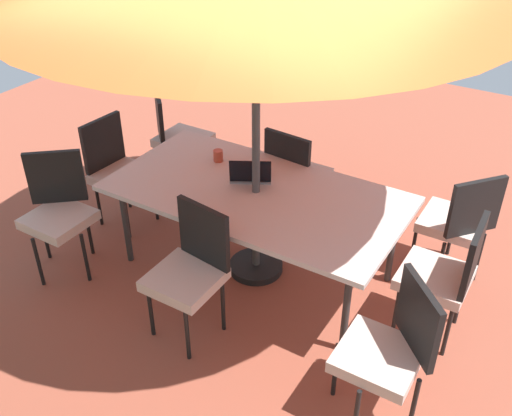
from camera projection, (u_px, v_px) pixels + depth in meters
The scene contains 12 objects.
ground_plane at pixel (256, 270), 4.87m from camera, with size 10.00×10.00×0.02m, color #9E4C38.
dining_table at pixel (256, 196), 4.47m from camera, with size 2.25×1.18×0.76m.
chair_east at pixel (118, 167), 5.18m from camera, with size 0.47×0.46×0.98m.
chair_west at pixel (445, 273), 3.96m from camera, with size 0.47×0.46×0.98m.
chair_northeast at pixel (58, 208), 4.62m from camera, with size 0.58×0.59×0.98m.
chair_southeast at pixel (177, 135), 5.73m from camera, with size 0.59×0.59×0.98m.
chair_south at pixel (296, 173), 5.09m from camera, with size 0.47×0.48×0.98m.
chair_north at pixel (190, 268), 4.00m from camera, with size 0.48×0.49×0.98m.
chair_northwest at pixel (390, 348), 3.39m from camera, with size 0.59×0.59×0.98m.
chair_southwest at pixel (458, 219), 4.49m from camera, with size 0.58×0.58×0.98m.
laptop at pixel (251, 175), 4.57m from camera, with size 0.40×0.37×0.21m.
cup at pixel (218, 156), 4.83m from camera, with size 0.08×0.08×0.10m, color #CC4C33.
Camera 1 is at (-1.98, 3.24, 3.08)m, focal length 41.11 mm.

